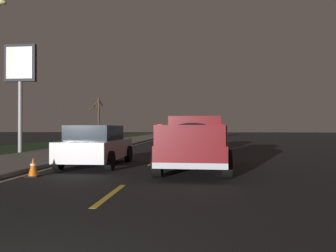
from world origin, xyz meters
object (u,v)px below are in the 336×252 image
sedan_white (97,145)px  sedan_silver (167,133)px  bare_tree_far (98,117)px  pickup_truck (194,141)px  traffic_cone_near (33,167)px  sedan_black (199,138)px  gas_price_sign (20,72)px

sedan_white → sedan_silver: bearing=0.0°
sedan_silver → bare_tree_far: size_ratio=0.85×
sedan_white → pickup_truck: bearing=-102.8°
traffic_cone_near → sedan_white: bearing=-19.2°
sedan_black → gas_price_sign: (-3.44, 10.53, 3.97)m
pickup_truck → bare_tree_far: (28.27, 12.36, 1.84)m
pickup_truck → traffic_cone_near: (-2.05, 4.75, -0.70)m
gas_price_sign → bare_tree_far: gas_price_sign is taller
pickup_truck → gas_price_sign: gas_price_sign is taller
sedan_black → pickup_truck: bearing=178.9°
sedan_silver → traffic_cone_near: sedan_silver is taller
gas_price_sign → traffic_cone_near: 11.48m
bare_tree_far → sedan_silver: bearing=-91.1°
sedan_white → sedan_black: bearing=-22.5°
sedan_silver → traffic_cone_near: (-30.15, 1.01, -0.50)m
sedan_black → gas_price_sign: size_ratio=0.69×
gas_price_sign → bare_tree_far: (21.35, 2.02, -1.94)m
sedan_white → bare_tree_far: bare_tree_far is taller
sedan_white → bare_tree_far: size_ratio=0.85×
pickup_truck → sedan_black: pickup_truck is taller
traffic_cone_near → sedan_black: bearing=-21.7°
pickup_truck → sedan_white: 3.84m
sedan_black → bare_tree_far: bearing=35.0°
sedan_silver → traffic_cone_near: 30.17m
sedan_white → traffic_cone_near: size_ratio=7.61×
pickup_truck → traffic_cone_near: pickup_truck is taller
pickup_truck → traffic_cone_near: 5.23m
sedan_black → sedan_white: bearing=157.5°
pickup_truck → sedan_black: (10.36, -0.19, -0.20)m
bare_tree_far → traffic_cone_near: bearing=-165.9°
pickup_truck → gas_price_sign: 13.00m
pickup_truck → gas_price_sign: bearing=56.2°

